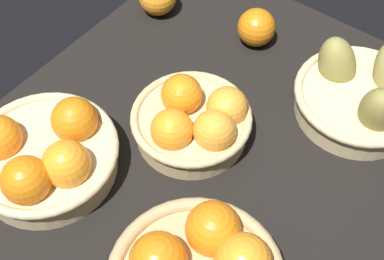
{
  "coord_description": "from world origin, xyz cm",
  "views": [
    {
      "loc": [
        -43.9,
        -30.22,
        77.13
      ],
      "look_at": [
        -1.7,
        1.85,
        7.0
      ],
      "focal_mm": 49.48,
      "sensor_mm": 36.0,
      "label": 1
    }
  ],
  "objects_px": {
    "basket_far_left": "(44,155)",
    "basket_center": "(194,120)",
    "basket_near_right_pears": "(362,95)",
    "loose_orange_front_gap": "(256,27)"
  },
  "relations": [
    {
      "from": "basket_far_left",
      "to": "loose_orange_front_gap",
      "type": "bearing_deg",
      "value": -12.49
    },
    {
      "from": "basket_near_right_pears",
      "to": "basket_far_left",
      "type": "xyz_separation_m",
      "value": [
        -0.43,
        0.35,
        0.0
      ]
    },
    {
      "from": "basket_center",
      "to": "basket_near_right_pears",
      "type": "bearing_deg",
      "value": -41.94
    },
    {
      "from": "basket_center",
      "to": "basket_near_right_pears",
      "type": "height_order",
      "value": "basket_near_right_pears"
    },
    {
      "from": "basket_near_right_pears",
      "to": "loose_orange_front_gap",
      "type": "bearing_deg",
      "value": 81.21
    },
    {
      "from": "basket_far_left",
      "to": "loose_orange_front_gap",
      "type": "xyz_separation_m",
      "value": [
        0.46,
        -0.1,
        -0.01
      ]
    },
    {
      "from": "basket_far_left",
      "to": "basket_center",
      "type": "bearing_deg",
      "value": -35.86
    },
    {
      "from": "basket_near_right_pears",
      "to": "loose_orange_front_gap",
      "type": "distance_m",
      "value": 0.25
    },
    {
      "from": "basket_center",
      "to": "basket_far_left",
      "type": "xyz_separation_m",
      "value": [
        -0.2,
        0.15,
        0.0
      ]
    },
    {
      "from": "basket_center",
      "to": "basket_far_left",
      "type": "distance_m",
      "value": 0.25
    }
  ]
}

